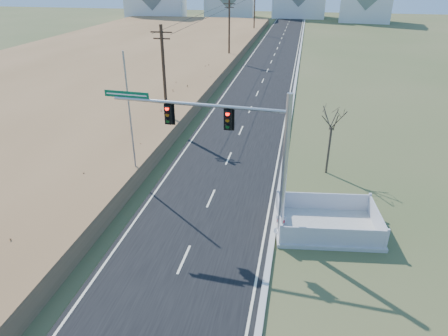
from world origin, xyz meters
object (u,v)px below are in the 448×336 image
(traffic_signal_mast, at_px, (247,151))
(flagpole, at_px, (132,135))
(open_sign, at_px, (281,221))
(bare_tree, at_px, (333,118))
(fence_enclosure, at_px, (327,225))

(traffic_signal_mast, distance_m, flagpole, 8.86)
(traffic_signal_mast, distance_m, open_sign, 4.85)
(bare_tree, bearing_deg, flagpole, -161.68)
(traffic_signal_mast, height_order, fence_enclosure, traffic_signal_mast)
(fence_enclosure, xyz_separation_m, bare_tree, (0.20, 7.07, 3.84))
(traffic_signal_mast, relative_size, flagpole, 1.13)
(open_sign, height_order, flagpole, flagpole)
(traffic_signal_mast, relative_size, open_sign, 14.97)
(open_sign, relative_size, bare_tree, 0.13)
(traffic_signal_mast, height_order, flagpole, flagpole)
(fence_enclosure, bearing_deg, open_sign, 177.12)
(flagpole, height_order, bare_tree, flagpole)
(bare_tree, bearing_deg, fence_enclosure, -91.59)
(open_sign, distance_m, bare_tree, 8.60)
(flagpole, bearing_deg, open_sign, -17.59)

